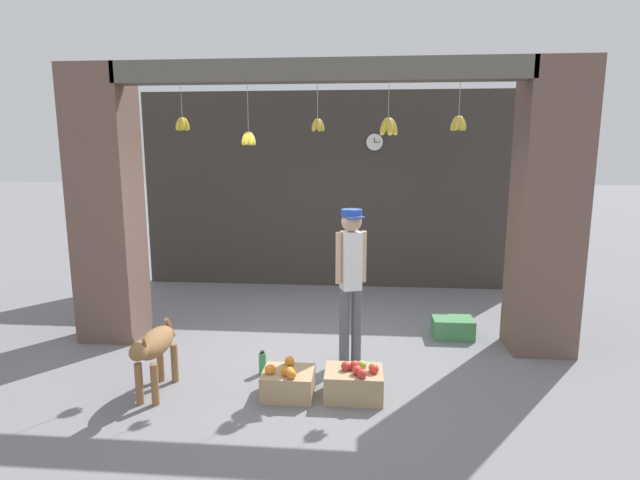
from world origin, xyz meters
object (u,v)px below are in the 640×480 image
at_px(shopkeeper, 351,273).
at_px(water_bottle, 263,363).
at_px(produce_box_green, 453,328).
at_px(wall_clock, 375,142).
at_px(fruit_crate_apples, 354,382).
at_px(dog, 154,348).
at_px(fruit_crate_oranges, 288,382).

relative_size(shopkeeper, water_bottle, 6.76).
distance_m(shopkeeper, water_bottle, 1.33).
relative_size(produce_box_green, wall_clock, 1.73).
relative_size(fruit_crate_apples, water_bottle, 2.16).
height_order(dog, wall_clock, wall_clock).
distance_m(fruit_crate_apples, produce_box_green, 2.05).
xyz_separation_m(shopkeeper, wall_clock, (0.30, 3.16, 1.43)).
distance_m(dog, shopkeeper, 2.11).
relative_size(fruit_crate_oranges, wall_clock, 1.68).
distance_m(shopkeeper, fruit_crate_oranges, 1.33).
xyz_separation_m(water_bottle, wall_clock, (1.20, 3.52, 2.33)).
bearing_deg(produce_box_green, dog, -150.46).
bearing_deg(dog, produce_box_green, 120.22).
height_order(fruit_crate_oranges, wall_clock, wall_clock).
xyz_separation_m(fruit_crate_apples, water_bottle, (-0.97, 0.42, -0.03)).
xyz_separation_m(shopkeeper, water_bottle, (-0.91, -0.36, -0.90)).
relative_size(shopkeeper, fruit_crate_oranges, 3.53).
height_order(shopkeeper, fruit_crate_oranges, shopkeeper).
xyz_separation_m(fruit_crate_oranges, fruit_crate_apples, (0.63, 0.03, 0.01)).
bearing_deg(water_bottle, fruit_crate_apples, -23.57).
relative_size(fruit_crate_apples, produce_box_green, 1.10).
height_order(fruit_crate_apples, wall_clock, wall_clock).
bearing_deg(fruit_crate_oranges, wall_clock, 77.64).
xyz_separation_m(fruit_crate_oranges, wall_clock, (0.87, 3.97, 2.31)).
relative_size(shopkeeper, produce_box_green, 3.43).
bearing_deg(fruit_crate_apples, wall_clock, 86.56).
height_order(shopkeeper, fruit_crate_apples, shopkeeper).
height_order(fruit_crate_oranges, fruit_crate_apples, fruit_crate_apples).
relative_size(dog, water_bottle, 3.58).
relative_size(shopkeeper, fruit_crate_apples, 3.13).
distance_m(produce_box_green, water_bottle, 2.50).
xyz_separation_m(fruit_crate_apples, produce_box_green, (1.21, 1.66, -0.02)).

